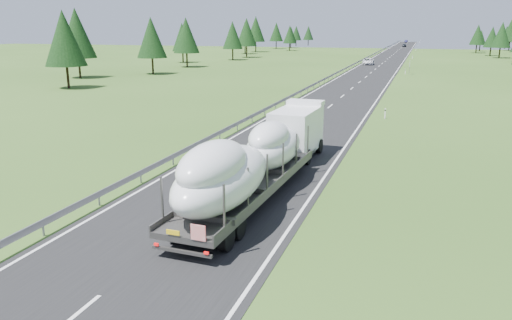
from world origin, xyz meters
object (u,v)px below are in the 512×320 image
(distant_car_dark, at_px, (404,45))
(distant_car_blue, at_px, (406,41))
(boat_truck, at_px, (258,155))
(highway_sign, at_px, (410,65))
(distant_van, at_px, (368,61))

(distant_car_dark, xyz_separation_m, distant_car_blue, (-1.65, 65.58, 0.01))
(boat_truck, bearing_deg, highway_sign, 85.95)
(highway_sign, distance_m, distant_van, 25.05)
(boat_truck, bearing_deg, distant_van, 92.75)
(distant_car_dark, height_order, distant_car_blue, distant_car_blue)
(distant_van, bearing_deg, highway_sign, -68.54)
(highway_sign, xyz_separation_m, distant_car_dark, (-6.48, 138.49, -1.09))
(highway_sign, relative_size, boat_truck, 0.13)
(distant_car_blue, bearing_deg, boat_truck, -87.45)
(boat_truck, distance_m, distant_car_dark, 214.37)
(distant_car_blue, bearing_deg, highway_sign, -85.73)
(distant_van, height_order, distant_car_dark, distant_van)
(distant_car_dark, relative_size, distant_car_blue, 0.96)
(distant_car_dark, distance_m, distant_car_blue, 65.60)
(highway_sign, height_order, distant_car_dark, highway_sign)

